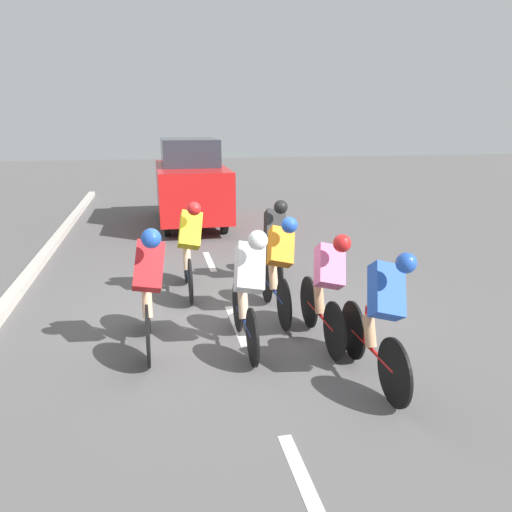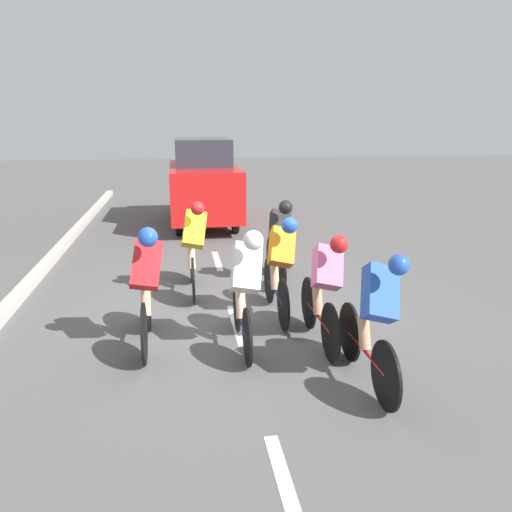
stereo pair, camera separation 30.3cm
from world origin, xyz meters
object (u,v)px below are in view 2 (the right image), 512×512
Objects in this scene: cyclist_white at (245,286)px; cyclist_red at (147,284)px; cyclist_black at (279,238)px; cyclist_yellow at (194,245)px; cyclist_pink at (324,287)px; cyclist_orange at (280,264)px; cyclist_blue at (375,316)px; support_car at (203,182)px.

cyclist_white is 0.99× the size of cyclist_red.
cyclist_yellow is at bearing 13.36° from cyclist_black.
cyclist_black is at bearing -88.96° from cyclist_pink.
cyclist_white is at bearing 57.17° from cyclist_orange.
cyclist_yellow reaches higher than cyclist_blue.
cyclist_yellow is at bearing -107.99° from cyclist_red.
cyclist_orange is 2.06m from cyclist_blue.
support_car reaches higher than cyclist_white.
cyclist_yellow and cyclist_white have the same top height.
cyclist_orange reaches higher than cyclist_pink.
cyclist_white is 1.57m from cyclist_blue.
cyclist_blue is (-0.23, 1.00, 0.02)m from cyclist_pink.
cyclist_black is 0.99× the size of cyclist_red.
support_car is at bearing -98.22° from cyclist_red.
cyclist_yellow is (1.47, -2.17, 0.04)m from cyclist_pink.
cyclist_black is 0.94× the size of cyclist_yellow.
cyclist_blue is at bearing 98.06° from support_car.
cyclist_white is at bearing -41.49° from cyclist_blue.
cyclist_blue is at bearing 138.51° from cyclist_white.
cyclist_red reaches higher than cyclist_yellow.
cyclist_blue is 0.41× the size of support_car.
cyclist_red is at bearing -28.58° from cyclist_blue.
cyclist_pink is at bearing 91.04° from cyclist_black.
cyclist_yellow is 1.03× the size of cyclist_blue.
cyclist_orange is at bearing -157.70° from cyclist_red.
cyclist_white is 0.97× the size of cyclist_blue.
cyclist_white is 0.40× the size of support_car.
support_car reaches higher than cyclist_blue.
cyclist_black is 3.03m from cyclist_red.
cyclist_orange is 6.81m from support_car.
cyclist_red is 0.40× the size of support_car.
cyclist_black is at bearing -132.36° from cyclist_red.
cyclist_orange is at bearing -73.81° from cyclist_blue.
cyclist_orange is 1.12m from cyclist_white.
cyclist_yellow is 2.00m from cyclist_red.
cyclist_red is (1.75, 0.72, 0.04)m from cyclist_orange.
support_car is at bearing -84.40° from cyclist_orange.
support_car is at bearing -94.75° from cyclist_yellow.
cyclist_pink is 1.00× the size of cyclist_black.
cyclist_red is (2.04, 2.24, 0.04)m from cyclist_black.
cyclist_orange is 1.05× the size of cyclist_white.
cyclist_yellow is at bearing 85.25° from support_car.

